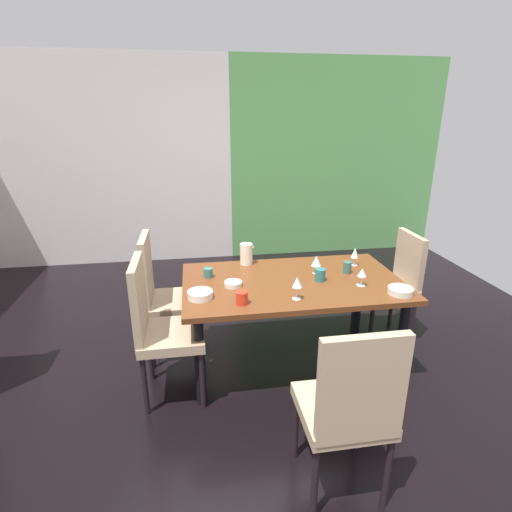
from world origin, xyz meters
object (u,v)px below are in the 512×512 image
Objects in this scene: cup_corner at (242,298)px; cup_rear at (347,267)px; chair_left_far at (163,291)px; pitcher_front at (246,254)px; chair_head_near at (349,406)px; serving_bowl_near_window at (401,291)px; cup_east at (208,273)px; chair_left_near at (159,324)px; serving_bowl_near_shelf at (200,295)px; wine_glass_right at (297,283)px; dining_table at (292,290)px; wine_glass_north at (316,261)px; chair_right_far at (394,279)px; serving_bowl_left at (233,284)px; wine_glass_west at (362,273)px; cup_center at (320,275)px; wine_glass_south at (355,253)px.

cup_corner is 1.00m from cup_rear.
chair_left_far reaches higher than cup_rear.
pitcher_front is at bearing 101.80° from chair_left_far.
cup_corner is at bearing 114.85° from chair_head_near.
serving_bowl_near_window is 2.40× the size of cup_east.
serving_bowl_near_shelf is (0.29, 0.06, 0.17)m from chair_left_near.
chair_left_far reaches higher than chair_head_near.
wine_glass_right reaches higher than serving_bowl_near_shelf.
dining_table is at bearing 75.26° from chair_left_far.
wine_glass_north is (1.22, -0.15, 0.25)m from chair_left_far.
chair_right_far is 0.72m from serving_bowl_near_window.
wine_glass_right is 0.51m from serving_bowl_left.
wine_glass_west reaches higher than serving_bowl_near_window.
wine_glass_west is at bearing -17.00° from cup_east.
cup_center reaches higher than dining_table.
cup_center is (-0.01, -0.15, -0.06)m from wine_glass_north.
dining_table is 0.57m from cup_corner.
pitcher_front is at bearing 79.94° from cup_corner.
chair_head_near reaches higher than cup_corner.
cup_east is (0.36, -0.10, 0.18)m from chair_left_far.
wine_glass_south is 1.65× the size of cup_rear.
dining_table is 12.44× the size of wine_glass_west.
wine_glass_north is at bearing 58.19° from wine_glass_right.
chair_head_near is at bearing 45.18° from chair_left_near.
serving_bowl_left is 1.41× the size of cup_rear.
cup_center is (1.21, -0.30, 0.19)m from chair_left_far.
wine_glass_south reaches higher than dining_table.
cup_center is at bearing 100.57° from chair_left_near.
cup_rear is 0.84m from pitcher_front.
wine_glass_north is at bearing 135.48° from serving_bowl_near_window.
serving_bowl_near_window is (0.72, 0.88, 0.17)m from chair_head_near.
dining_table is at bearing 152.87° from serving_bowl_near_window.
cup_rear is 1.27× the size of cup_east.
cup_center reaches higher than serving_bowl_left.
chair_left_near is at bearing -157.26° from serving_bowl_left.
chair_head_near is at bearing -87.86° from wine_glass_right.
cup_rear is 0.52× the size of pitcher_front.
pitcher_front is at bearing 150.39° from wine_glass_north.
wine_glass_west is 0.43m from wine_glass_south.
chair_left_near is 1.00m from pitcher_front.
pitcher_front reaches higher than serving_bowl_left.
serving_bowl_near_shelf is at bearing -145.95° from serving_bowl_left.
serving_bowl_near_shelf is (-0.69, 1.04, 0.17)m from chair_head_near.
cup_rear is at bearing 13.57° from serving_bowl_near_shelf.
cup_east is at bearing 139.76° from chair_left_near.
chair_left_far is 11.16× the size of cup_rear.
wine_glass_west is at bearing 130.60° from chair_right_far.
pitcher_front is (-0.78, 0.59, -0.01)m from wine_glass_west.
chair_right_far is 0.73m from wine_glass_west.
cup_corner is at bearing -145.33° from wine_glass_north.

